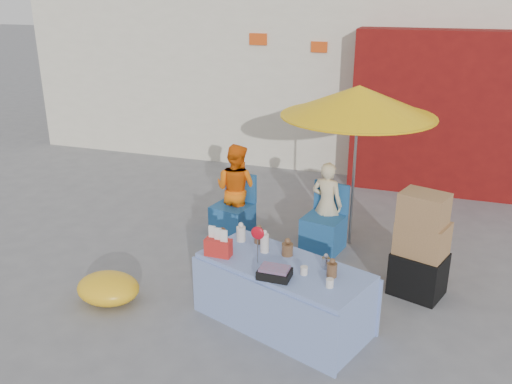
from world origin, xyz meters
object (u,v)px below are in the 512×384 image
at_px(chair_left, 233,218).
at_px(chair_right, 324,231).
at_px(market_table, 283,293).
at_px(vendor_beige, 327,204).
at_px(vendor_orange, 236,189).
at_px(umbrella, 359,102).
at_px(box_stack, 421,249).

relative_size(chair_left, chair_right, 1.00).
relative_size(market_table, vendor_beige, 1.67).
height_order(market_table, vendor_orange, vendor_orange).
bearing_deg(vendor_beige, vendor_orange, 11.97).
bearing_deg(umbrella, vendor_beige, -153.43).
bearing_deg(chair_left, umbrella, 22.39).
xyz_separation_m(chair_left, box_stack, (2.46, -0.76, 0.29)).
distance_m(market_table, chair_right, 1.78).
relative_size(vendor_beige, box_stack, 0.96).
relative_size(market_table, umbrella, 0.91).
bearing_deg(chair_right, chair_left, -168.03).
bearing_deg(vendor_orange, box_stack, 172.07).
relative_size(market_table, chair_right, 2.23).
xyz_separation_m(market_table, chair_right, (0.04, 1.78, -0.08)).
relative_size(market_table, vendor_orange, 1.51).
distance_m(umbrella, box_stack, 1.93).
distance_m(market_table, umbrella, 2.60).
xyz_separation_m(vendor_beige, box_stack, (1.21, -0.89, -0.02)).
relative_size(chair_left, vendor_orange, 0.67).
bearing_deg(chair_left, vendor_orange, 103.36).
height_order(market_table, box_stack, box_stack).
distance_m(chair_right, box_stack, 1.46).
bearing_deg(chair_right, market_table, -79.20).
height_order(vendor_beige, umbrella, umbrella).
bearing_deg(umbrella, chair_right, -136.20).
height_order(vendor_beige, box_stack, box_stack).
distance_m(vendor_beige, box_stack, 1.51).
xyz_separation_m(chair_right, umbrella, (0.30, 0.28, 1.64)).
height_order(chair_left, chair_right, same).
bearing_deg(chair_left, market_table, -43.68).
distance_m(vendor_orange, box_stack, 2.62).
distance_m(chair_left, chair_right, 1.25).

